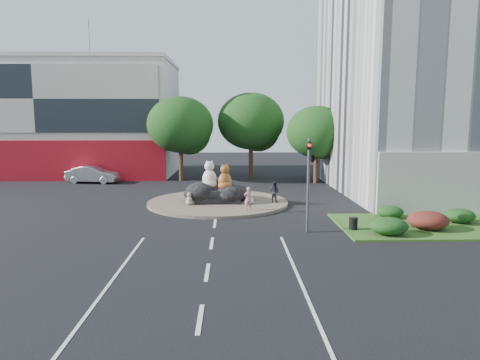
# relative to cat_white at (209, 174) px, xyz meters

# --- Properties ---
(ground) EXTENTS (120.00, 120.00, 0.00)m
(ground) POSITION_rel_cat_white_xyz_m (0.58, -9.92, -2.13)
(ground) COLOR black
(ground) RESTS_ON ground
(roundabout_island) EXTENTS (10.00, 10.00, 0.20)m
(roundabout_island) POSITION_rel_cat_white_xyz_m (0.58, 0.08, -2.03)
(roundabout_island) COLOR brown
(roundabout_island) RESTS_ON ground
(rock_plinth) EXTENTS (3.20, 2.60, 0.90)m
(rock_plinth) POSITION_rel_cat_white_xyz_m (0.58, 0.08, -1.48)
(rock_plinth) COLOR black
(rock_plinth) RESTS_ON roundabout_island
(shophouse_block) EXTENTS (25.20, 12.30, 17.40)m
(shophouse_block) POSITION_rel_cat_white_xyz_m (-17.42, 17.99, 4.05)
(shophouse_block) COLOR silver
(shophouse_block) RESTS_ON ground
(grass_verge) EXTENTS (10.00, 6.00, 0.12)m
(grass_verge) POSITION_rel_cat_white_xyz_m (12.58, -6.92, -2.07)
(grass_verge) COLOR #28501A
(grass_verge) RESTS_ON ground
(tree_left) EXTENTS (6.46, 6.46, 8.27)m
(tree_left) POSITION_rel_cat_white_xyz_m (-3.35, 12.14, 3.12)
(tree_left) COLOR #382314
(tree_left) RESTS_ON ground
(tree_mid) EXTENTS (6.84, 6.84, 8.76)m
(tree_mid) POSITION_rel_cat_white_xyz_m (3.65, 14.14, 3.42)
(tree_mid) COLOR #382314
(tree_mid) RESTS_ON ground
(tree_right) EXTENTS (5.70, 5.70, 7.30)m
(tree_right) POSITION_rel_cat_white_xyz_m (9.65, 10.14, 2.50)
(tree_right) COLOR #382314
(tree_right) RESTS_ON ground
(hedge_near_green) EXTENTS (2.00, 1.60, 0.90)m
(hedge_near_green) POSITION_rel_cat_white_xyz_m (9.58, -8.92, -1.56)
(hedge_near_green) COLOR #103310
(hedge_near_green) RESTS_ON grass_verge
(hedge_red) EXTENTS (2.20, 1.76, 0.99)m
(hedge_red) POSITION_rel_cat_white_xyz_m (12.08, -7.92, -1.52)
(hedge_red) COLOR #542216
(hedge_red) RESTS_ON grass_verge
(hedge_mid_green) EXTENTS (1.80, 1.44, 0.81)m
(hedge_mid_green) POSITION_rel_cat_white_xyz_m (14.58, -6.42, -1.61)
(hedge_mid_green) COLOR #103310
(hedge_mid_green) RESTS_ON grass_verge
(hedge_back_green) EXTENTS (1.60, 1.28, 0.72)m
(hedge_back_green) POSITION_rel_cat_white_xyz_m (11.08, -5.12, -1.65)
(hedge_back_green) COLOR #103310
(hedge_back_green) RESTS_ON grass_verge
(traffic_light) EXTENTS (0.44, 1.24, 5.00)m
(traffic_light) POSITION_rel_cat_white_xyz_m (5.68, -7.93, 1.49)
(traffic_light) COLOR #595B60
(traffic_light) RESTS_ON ground
(street_lamp) EXTENTS (2.34, 0.22, 8.06)m
(street_lamp) POSITION_rel_cat_white_xyz_m (13.40, -1.92, 2.42)
(street_lamp) COLOR #595B60
(street_lamp) RESTS_ON ground
(cat_white) EXTENTS (1.60, 1.53, 2.07)m
(cat_white) POSITION_rel_cat_white_xyz_m (0.00, 0.00, 0.00)
(cat_white) COLOR beige
(cat_white) RESTS_ON rock_plinth
(cat_tabby) EXTENTS (1.42, 1.34, 1.85)m
(cat_tabby) POSITION_rel_cat_white_xyz_m (1.10, -0.47, -0.11)
(cat_tabby) COLOR orange
(cat_tabby) RESTS_ON rock_plinth
(kitten_calico) EXTENTS (0.71, 0.71, 0.90)m
(kitten_calico) POSITION_rel_cat_white_xyz_m (-1.33, -1.28, -1.49)
(kitten_calico) COLOR beige
(kitten_calico) RESTS_ON roundabout_island
(kitten_white) EXTENTS (0.56, 0.55, 0.71)m
(kitten_white) POSITION_rel_cat_white_xyz_m (2.89, -0.95, -1.58)
(kitten_white) COLOR silver
(kitten_white) RESTS_ON roundabout_island
(pedestrian_pink) EXTENTS (0.63, 0.51, 1.50)m
(pedestrian_pink) POSITION_rel_cat_white_xyz_m (2.62, -3.09, -1.18)
(pedestrian_pink) COLOR #C9828A
(pedestrian_pink) RESTS_ON roundabout_island
(pedestrian_dark) EXTENTS (0.92, 0.90, 1.50)m
(pedestrian_dark) POSITION_rel_cat_white_xyz_m (4.58, -0.44, -1.18)
(pedestrian_dark) COLOR black
(pedestrian_dark) RESTS_ON roundabout_island
(parked_car) EXTENTS (5.11, 2.35, 1.62)m
(parked_car) POSITION_rel_cat_white_xyz_m (-11.67, 10.66, -1.32)
(parked_car) COLOR #9EA0A5
(parked_car) RESTS_ON ground
(litter_bin) EXTENTS (0.51, 0.51, 0.65)m
(litter_bin) POSITION_rel_cat_white_xyz_m (8.08, -7.84, -1.69)
(litter_bin) COLOR black
(litter_bin) RESTS_ON grass_verge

